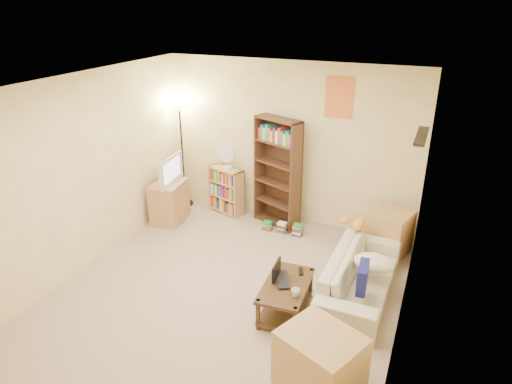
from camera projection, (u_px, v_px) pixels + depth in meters
The scene contains 19 objects.
room at pixel (223, 168), 4.92m from camera, with size 4.50×4.54×2.52m.
sofa at pixel (360, 276), 5.44m from camera, with size 0.73×1.79×0.52m, color beige.
navy_pillow at pixel (363, 277), 4.99m from camera, with size 0.34×0.10×0.31m, color navy.
cream_blanket at pixel (373, 263), 5.36m from camera, with size 0.48×0.34×0.21m, color silver.
tabby_cat at pixel (356, 224), 5.97m from camera, with size 0.41×0.15×0.14m.
coffee_table at pixel (286, 295), 5.13m from camera, with size 0.53×0.89×0.38m.
laptop at pixel (287, 279), 5.13m from camera, with size 0.38×0.43×0.03m, color black.
laptop_screen at pixel (276, 270), 5.13m from camera, with size 0.01×0.29×0.19m, color white.
mug at pixel (295, 293), 4.85m from camera, with size 0.12×0.12×0.09m, color silver.
tv_remote at pixel (301, 271), 5.29m from camera, with size 0.05×0.15×0.02m, color black.
tv_stand at pixel (169, 202), 7.24m from camera, with size 0.43×0.61×0.65m, color tan.
television at pixel (167, 170), 7.03m from camera, with size 0.18×0.74×0.42m, color black.
tall_bookshelf at pixel (277, 170), 6.92m from camera, with size 0.81×0.53×1.70m.
short_bookshelf at pixel (227, 191), 7.50m from camera, with size 0.65×0.42×0.78m.
desk_fan at pixel (227, 156), 7.20m from camera, with size 0.28×0.16×0.42m.
floor_lamp at pixel (180, 125), 7.38m from camera, with size 0.30×0.30×1.76m.
side_table at pixel (389, 232), 6.36m from camera, with size 0.54×0.54×0.62m, color tan.
end_cabinet at pixel (320, 361), 4.13m from camera, with size 0.69×0.57×0.57m, color tan.
book_stacks at pixel (284, 228), 6.94m from camera, with size 0.64×0.13×0.19m.
Camera 1 is at (2.14, -4.12, 3.33)m, focal length 32.00 mm.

